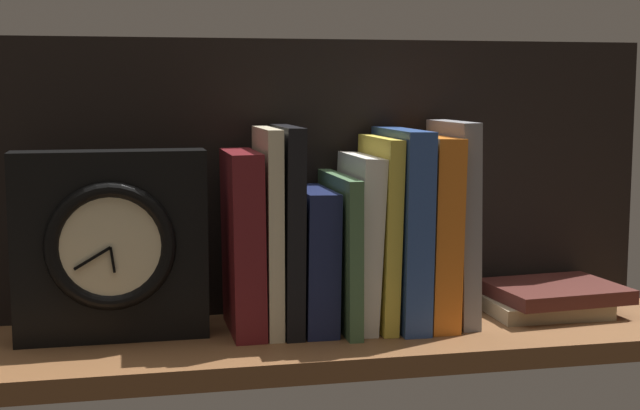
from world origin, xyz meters
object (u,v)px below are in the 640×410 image
object	(u,v)px
book_black_skeptic	(286,228)
book_green_romantic	(338,251)
book_cream_twain	(268,230)
book_gray_chess	(453,221)
book_navy_bierce	(313,258)
book_white_catcher	(358,241)
book_yellow_seinlanguage	(378,231)
framed_clock	(111,246)
book_stack_side	(549,298)
book_maroon_dawkins	(243,242)
book_orange_pandolfini	(429,229)
book_blue_modern	(400,227)

from	to	relation	value
book_black_skeptic	book_green_romantic	size ratio (longest dim) A/B	1.32
book_cream_twain	book_green_romantic	xyz separation A→B (cm)	(8.63, 0.00, -2.88)
book_black_skeptic	book_gray_chess	distance (cm)	21.20
book_navy_bierce	book_white_catcher	distance (cm)	5.91
book_white_catcher	book_green_romantic	bearing A→B (deg)	180.00
book_cream_twain	book_yellow_seinlanguage	world-z (taller)	book_cream_twain
framed_clock	book_stack_side	size ratio (longest dim) A/B	1.25
book_maroon_dawkins	book_yellow_seinlanguage	bearing A→B (deg)	0.00
book_black_skeptic	book_yellow_seinlanguage	size ratio (longest dim) A/B	1.06
book_navy_bierce	book_white_catcher	bearing A→B (deg)	0.00
book_black_skeptic	book_white_catcher	xyz separation A→B (cm)	(8.86, 0.00, -1.81)
book_black_skeptic	book_stack_side	distance (cm)	36.28
book_yellow_seinlanguage	book_orange_pandolfini	xyz separation A→B (cm)	(6.59, 0.00, 0.04)
book_cream_twain	framed_clock	xyz separation A→B (cm)	(-18.37, -0.53, -1.14)
book_gray_chess	book_stack_side	size ratio (longest dim) A/B	1.42
book_yellow_seinlanguage	book_stack_side	bearing A→B (deg)	1.02
book_navy_bierce	book_cream_twain	bearing A→B (deg)	180.00
book_green_romantic	framed_clock	distance (cm)	27.07
book_maroon_dawkins	book_cream_twain	size ratio (longest dim) A/B	0.89
book_blue_modern	book_white_catcher	bearing A→B (deg)	180.00
book_cream_twain	book_green_romantic	bearing A→B (deg)	0.00
book_navy_bierce	book_gray_chess	bearing A→B (deg)	0.00
book_cream_twain	book_gray_chess	bearing A→B (deg)	0.00
book_white_catcher	book_blue_modern	bearing A→B (deg)	0.00
book_black_skeptic	book_navy_bierce	size ratio (longest dim) A/B	1.45
book_cream_twain	framed_clock	world-z (taller)	book_cream_twain
book_gray_chess	framed_clock	size ratio (longest dim) A/B	1.14
book_white_catcher	book_navy_bierce	bearing A→B (deg)	180.00
book_black_skeptic	book_yellow_seinlanguage	world-z (taller)	book_black_skeptic
book_maroon_dawkins	book_yellow_seinlanguage	world-z (taller)	book_yellow_seinlanguage
book_black_skeptic	book_cream_twain	bearing A→B (deg)	180.00
book_green_romantic	book_gray_chess	world-z (taller)	book_gray_chess
book_navy_bierce	book_orange_pandolfini	xyz separation A→B (cm)	(14.73, 0.00, 3.12)
book_cream_twain	book_stack_side	distance (cm)	38.44
book_yellow_seinlanguage	book_gray_chess	xyz separation A→B (cm)	(9.76, 0.00, 0.93)
book_blue_modern	framed_clock	distance (cm)	35.00
book_white_catcher	book_orange_pandolfini	xyz separation A→B (cm)	(9.17, 0.00, 1.13)
book_cream_twain	book_stack_side	bearing A→B (deg)	0.64
book_green_romantic	book_stack_side	bearing A→B (deg)	0.84
book_black_skeptic	book_green_romantic	world-z (taller)	book_black_skeptic
book_green_romantic	framed_clock	size ratio (longest dim) A/B	0.85
book_black_skeptic	book_white_catcher	bearing A→B (deg)	0.00
book_blue_modern	book_gray_chess	world-z (taller)	book_gray_chess
book_maroon_dawkins	book_yellow_seinlanguage	xyz separation A→B (cm)	(16.75, 0.00, 0.73)
book_white_catcher	book_stack_side	size ratio (longest dim) A/B	1.19
book_navy_bierce	book_gray_chess	distance (cm)	18.34
book_navy_bierce	book_black_skeptic	bearing A→B (deg)	180.00
book_maroon_dawkins	book_gray_chess	size ratio (longest dim) A/B	0.87
book_blue_modern	book_stack_side	world-z (taller)	book_blue_modern
book_green_romantic	book_white_catcher	bearing A→B (deg)	0.00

